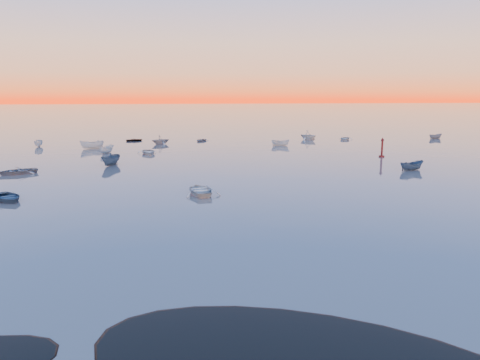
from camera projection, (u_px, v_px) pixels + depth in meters
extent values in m
plane|color=#695E58|center=(186.00, 133.00, 115.78)|extent=(600.00, 600.00, 0.00)
imported|color=#344B64|center=(7.00, 201.00, 43.31)|extent=(4.61, 4.00, 1.09)
imported|color=#344B64|center=(411.00, 170.00, 60.18)|extent=(2.25, 3.78, 1.22)
cylinder|color=#49100F|center=(382.00, 157.00, 72.71)|extent=(0.88, 0.88, 0.29)
cylinder|color=#49100F|center=(382.00, 149.00, 72.48)|extent=(0.31, 0.31, 2.53)
cone|color=#49100F|center=(383.00, 139.00, 72.20)|extent=(0.58, 0.58, 0.49)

